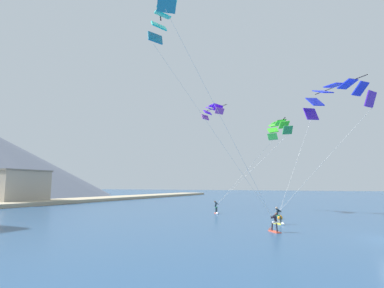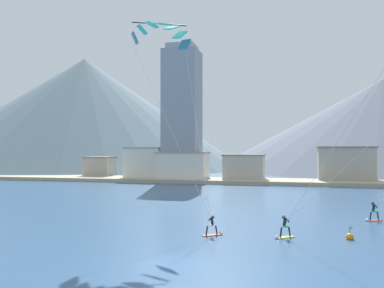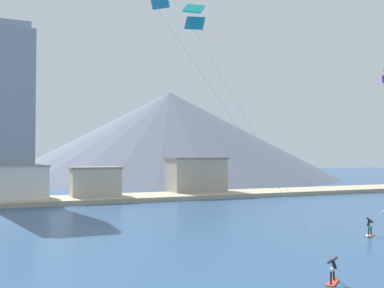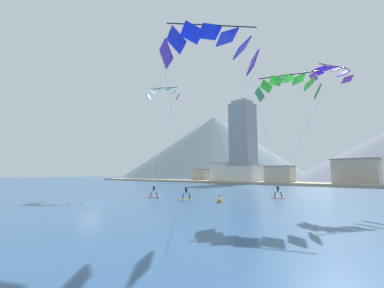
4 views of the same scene
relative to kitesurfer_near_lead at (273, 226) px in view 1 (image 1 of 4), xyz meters
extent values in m
cube|color=#E54C33|center=(-0.20, -0.13, -0.40)|extent=(1.41, 1.23, 0.07)
cylinder|color=#231E28|center=(-0.51, -0.37, -0.03)|extent=(0.25, 0.23, 0.68)
cylinder|color=#231E28|center=(0.11, 0.12, -0.03)|extent=(0.25, 0.23, 0.68)
cube|color=white|center=(-0.20, -0.13, 0.34)|extent=(0.35, 0.36, 0.12)
cylinder|color=#231E28|center=(-0.15, -0.19, 0.65)|extent=(0.38, 0.41, 0.58)
cylinder|color=#231E28|center=(-0.30, -0.18, 0.82)|extent=(0.36, 0.43, 0.37)
cylinder|color=#231E28|center=(-0.12, -0.04, 0.82)|extent=(0.36, 0.43, 0.37)
cylinder|color=black|center=(-0.32, 0.03, 0.79)|extent=(0.43, 0.34, 0.03)
sphere|color=brown|center=(-0.07, -0.28, 1.01)|extent=(0.21, 0.21, 0.21)
cone|color=white|center=(0.49, 0.41, -0.34)|extent=(0.46, 0.47, 0.36)
cube|color=#E54C33|center=(12.70, 9.86, -0.40)|extent=(1.47, 1.10, 0.07)
cylinder|color=#14232D|center=(13.05, 10.06, 0.00)|extent=(0.28, 0.23, 0.75)
cylinder|color=#14232D|center=(12.36, 9.66, 0.00)|extent=(0.28, 0.23, 0.75)
cube|color=#33B266|center=(12.70, 9.86, 0.42)|extent=(0.37, 0.39, 0.12)
cylinder|color=#14232D|center=(12.67, 9.93, 0.76)|extent=(0.38, 0.44, 0.64)
cylinder|color=#14232D|center=(12.82, 9.90, 0.94)|extent=(0.34, 0.51, 0.41)
cylinder|color=#14232D|center=(12.61, 9.78, 0.94)|extent=(0.34, 0.51, 0.41)
cylinder|color=black|center=(12.81, 9.68, 0.91)|extent=(0.47, 0.29, 0.03)
sphere|color=brown|center=(12.61, 10.03, 1.16)|extent=(0.23, 0.23, 0.23)
cone|color=white|center=(11.95, 9.43, -0.34)|extent=(0.44, 0.46, 0.36)
cube|color=yellow|center=(5.16, 0.46, -0.40)|extent=(1.36, 1.29, 0.07)
cylinder|color=#14232D|center=(5.46, 0.73, -0.01)|extent=(0.26, 0.25, 0.73)
cylinder|color=#14232D|center=(4.87, 0.20, -0.01)|extent=(0.26, 0.25, 0.73)
cube|color=#33B266|center=(5.16, 0.46, 0.39)|extent=(0.38, 0.38, 0.12)
cylinder|color=#14232D|center=(5.13, 0.50, 0.72)|extent=(0.39, 0.39, 0.61)
cylinder|color=#14232D|center=(5.28, 0.51, 0.90)|extent=(0.41, 0.44, 0.40)
cylinder|color=#14232D|center=(5.11, 0.35, 0.90)|extent=(0.41, 0.44, 0.40)
cylinder|color=black|center=(5.31, 0.30, 0.87)|extent=(0.41, 0.37, 0.03)
sphere|color=tan|center=(5.07, 0.57, 1.12)|extent=(0.22, 0.22, 0.22)
cone|color=white|center=(4.52, -0.12, -0.34)|extent=(0.46, 0.47, 0.36)
cube|color=teal|center=(-8.56, 5.40, 16.29)|extent=(1.09, 1.54, 1.19)
cube|color=#20D7C2|center=(-7.94, 5.66, 17.11)|extent=(1.38, 1.69, 1.08)
cube|color=#20D7C2|center=(-7.18, 6.15, 17.65)|extent=(1.59, 1.74, 0.83)
cube|color=#20D7C2|center=(-6.37, 6.80, 17.84)|extent=(1.71, 1.73, 0.46)
cube|color=#20D7C2|center=(-5.63, 7.53, 17.65)|extent=(1.74, 1.62, 0.83)
cube|color=#20D7C2|center=(-5.05, 8.23, 17.11)|extent=(1.68, 1.43, 1.08)
cube|color=teal|center=(-4.73, 8.82, 16.29)|extent=(1.51, 1.18, 1.19)
cylinder|color=black|center=(-6.76, 7.24, 17.99)|extent=(4.71, 2.46, 0.10)
cylinder|color=silver|center=(-4.55, 2.70, 8.30)|extent=(8.50, 5.38, 15.03)
cylinder|color=silver|center=(-2.49, 4.53, 8.30)|extent=(4.39, 9.04, 15.03)
cube|color=green|center=(19.86, 3.36, 10.66)|extent=(1.07, 1.63, 1.21)
cube|color=#47D92F|center=(19.18, 3.15, 11.52)|extent=(1.38, 1.75, 1.07)
cube|color=#47D92F|center=(18.30, 2.75, 12.08)|extent=(1.61, 1.80, 0.78)
cube|color=#47D92F|center=(17.34, 2.21, 12.28)|extent=(1.72, 1.80, 0.40)
cube|color=#47D92F|center=(16.42, 1.61, 12.08)|extent=(1.75, 1.74, 0.78)
cube|color=#47D92F|center=(15.67, 1.02, 11.52)|extent=(1.67, 1.60, 1.07)
cube|color=green|center=(15.17, 0.51, 10.66)|extent=(1.47, 1.41, 1.21)
cylinder|color=black|center=(17.67, 1.68, 12.41)|extent=(5.33, 2.00, 0.10)
cylinder|color=silver|center=(16.45, 6.54, 5.53)|extent=(7.32, 6.34, 9.26)
cylinder|color=silver|center=(13.92, 5.00, 5.53)|extent=(2.26, 9.40, 9.26)
cube|color=#471EB8|center=(16.03, -2.45, 12.74)|extent=(1.84, 1.91, 1.79)
cube|color=#1D2DDF|center=(15.34, -3.06, 14.16)|extent=(2.21, 2.33, 1.55)
cube|color=#1D2DDF|center=(14.42, -4.11, 15.12)|extent=(2.48, 2.55, 1.06)
cube|color=#1D2DDF|center=(13.42, -5.43, 15.45)|extent=(2.60, 2.56, 0.40)
cube|color=#1D2DDF|center=(12.49, -6.81, 15.12)|extent=(2.58, 2.39, 1.06)
cube|color=#1D2DDF|center=(11.80, -8.03, 14.16)|extent=(2.42, 2.02, 1.55)
cube|color=#471EB8|center=(11.44, -8.88, 12.74)|extent=(2.12, 1.50, 1.79)
cylinder|color=black|center=(14.12, -5.93, 15.58)|extent=(5.56, 5.78, 0.10)
cylinder|color=silver|center=(10.78, -1.02, 6.40)|extent=(10.97, 2.67, 11.08)
cylinder|color=silver|center=(8.36, -4.41, 6.40)|extent=(6.13, 9.45, 11.08)
cube|color=purple|center=(20.53, 14.73, 14.95)|extent=(1.55, 1.18, 1.05)
cube|color=#5614F1|center=(20.23, 14.15, 15.66)|extent=(1.66, 1.40, 0.92)
cube|color=#5614F1|center=(19.77, 13.45, 16.12)|extent=(1.70, 1.56, 0.68)
cube|color=#5614F1|center=(19.19, 12.69, 16.27)|extent=(1.69, 1.64, 0.37)
cube|color=#5614F1|center=(18.56, 11.98, 16.12)|extent=(1.63, 1.66, 0.68)
cube|color=#5614F1|center=(17.97, 11.38, 15.66)|extent=(1.50, 1.62, 0.92)
cube|color=purple|center=(17.46, 10.97, 14.95)|extent=(1.32, 1.49, 1.05)
cylinder|color=black|center=(19.66, 12.31, 16.16)|extent=(2.50, 4.46, 0.10)
sphere|color=orange|center=(9.68, 1.04, -0.28)|extent=(0.56, 0.56, 0.56)
cylinder|color=black|center=(9.68, 1.04, 0.22)|extent=(0.04, 0.04, 0.44)
cube|color=orange|center=(9.77, 1.04, 0.40)|extent=(0.18, 0.01, 0.12)
cube|color=#A89E8E|center=(14.61, 53.58, 2.87)|extent=(10.00, 6.68, 6.61)
cube|color=slate|center=(14.61, 53.58, 6.33)|extent=(10.40, 6.95, 0.30)
camera|label=1|loc=(-25.83, -4.86, 3.35)|focal=28.00mm
camera|label=2|loc=(6.18, -31.49, 6.07)|focal=40.00mm
camera|label=3|loc=(-16.76, -19.25, 6.65)|focal=40.00mm
camera|label=4|loc=(26.69, -22.82, 2.78)|focal=24.00mm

